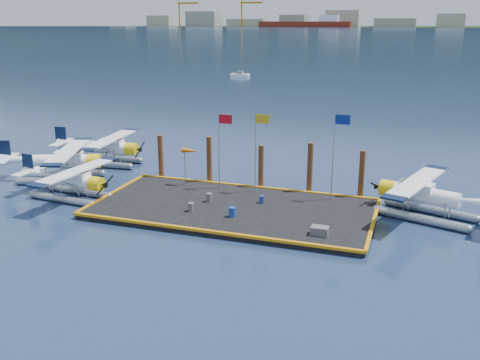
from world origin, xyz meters
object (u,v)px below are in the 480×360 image
object	(u,v)px
crate	(320,231)
flagpole_yellow	(258,141)
seaplane_d	(421,197)
flagpole_blue	(336,145)
seaplane_b	(65,163)
piling_1	(209,161)
seaplane_a	(73,182)
drum_0	(209,197)
piling_0	(161,158)
drum_3	(191,207)
piling_3	(310,170)
drum_1	(232,212)
flagpole_red	(221,140)
piling_4	(361,176)
drum_2	(262,199)
seaplane_c	(108,149)
piling_2	(261,168)
windsock	(190,152)

from	to	relation	value
crate	flagpole_yellow	xyz separation A→B (m)	(-6.26, 7.07, 3.84)
seaplane_d	flagpole_blue	world-z (taller)	flagpole_blue
seaplane_b	piling_1	distance (m)	12.65
seaplane_a	flagpole_blue	distance (m)	20.27
drum_0	flagpole_yellow	world-z (taller)	flagpole_yellow
seaplane_b	crate	xyz separation A→B (m)	(23.31, -5.97, -0.89)
drum_0	piling_0	distance (m)	8.25
drum_3	piling_3	bearing A→B (deg)	46.28
seaplane_b	drum_0	world-z (taller)	seaplane_b
drum_1	drum_3	distance (m)	3.14
flagpole_red	piling_4	bearing A→B (deg)	8.43
piling_0	seaplane_a	bearing A→B (deg)	-121.53
crate	piling_0	world-z (taller)	piling_0
seaplane_d	drum_2	world-z (taller)	seaplane_d
drum_3	flagpole_yellow	world-z (taller)	flagpole_yellow
drum_1	flagpole_blue	world-z (taller)	flagpole_blue
drum_0	flagpole_yellow	xyz separation A→B (m)	(2.74, 3.36, 3.79)
seaplane_c	drum_1	world-z (taller)	seaplane_c
crate	flagpole_red	size ratio (longest dim) A/B	0.18
seaplane_c	piling_1	xyz separation A→B (m)	(11.71, -3.09, 0.58)
drum_3	piling_4	world-z (taller)	piling_4
flagpole_blue	seaplane_b	bearing A→B (deg)	-177.25
seaplane_b	piling_2	size ratio (longest dim) A/B	2.63
piling_2	piling_1	bearing A→B (deg)	180.00
seaplane_c	windsock	distance (m)	11.79
piling_1	piling_4	world-z (taller)	piling_1
piling_4	seaplane_b	bearing A→B (deg)	-173.79
drum_0	piling_0	size ratio (longest dim) A/B	0.16
seaplane_a	drum_1	xyz separation A→B (m)	(13.29, -0.66, -0.64)
flagpole_yellow	piling_3	xyz separation A→B (m)	(3.80, 1.60, -2.36)
piling_3	piling_0	bearing A→B (deg)	180.00
seaplane_b	drum_3	xyz separation A→B (m)	(13.85, -4.61, -0.85)
piling_0	piling_4	world-z (taller)	same
drum_1	drum_2	bearing A→B (deg)	72.02
seaplane_c	flagpole_blue	size ratio (longest dim) A/B	1.51
seaplane_c	piling_1	bearing A→B (deg)	70.18
seaplane_b	drum_0	xyz separation A→B (m)	(14.31, -2.26, -0.84)
seaplane_c	piling_0	size ratio (longest dim) A/B	2.46
seaplane_b	seaplane_c	size ratio (longest dim) A/B	1.02
seaplane_c	flagpole_red	bearing A→B (deg)	65.69
drum_3	flagpole_blue	bearing A→B (deg)	31.86
drum_1	piling_0	xyz separation A→B (m)	(-9.15, 7.40, 1.26)
seaplane_c	seaplane_a	bearing A→B (deg)	12.33
piling_0	drum_3	bearing A→B (deg)	-50.58
seaplane_b	seaplane_a	bearing A→B (deg)	22.77
seaplane_c	drum_0	size ratio (longest dim) A/B	15.23
seaplane_c	piling_2	xyz separation A→B (m)	(16.21, -3.09, 0.38)
windsock	piling_1	distance (m)	2.21
seaplane_d	windsock	bearing A→B (deg)	105.63
crate	piling_1	size ratio (longest dim) A/B	0.26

